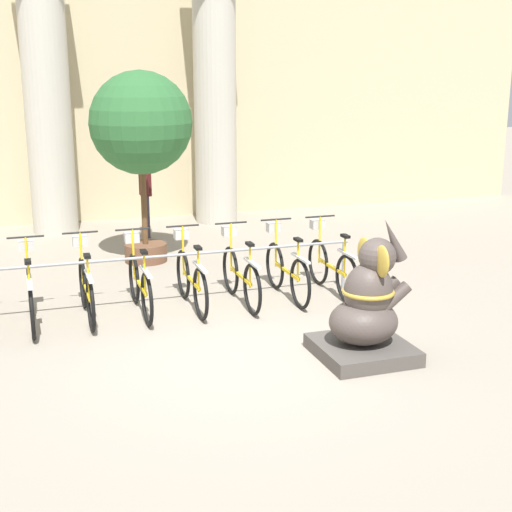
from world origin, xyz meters
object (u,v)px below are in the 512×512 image
bicycle_5 (240,274)px  person_pedestrian (145,186)px  bicycle_3 (140,283)px  bicycle_6 (286,269)px  potted_tree (141,127)px  elephant_statue (367,311)px  bicycle_4 (191,278)px  bicycle_2 (86,287)px  bicycle_1 (30,294)px  bicycle_7 (331,265)px

bicycle_5 → person_pedestrian: 4.75m
bicycle_3 → person_pedestrian: size_ratio=1.00×
bicycle_6 → potted_tree: size_ratio=0.53×
bicycle_3 → elephant_statue: bearing=-47.5°
bicycle_6 → elephant_statue: size_ratio=1.06×
bicycle_3 → bicycle_4: same height
bicycle_3 → potted_tree: bearing=78.4°
bicycle_2 → bicycle_3: (0.72, -0.01, 0.00)m
bicycle_4 → elephant_statue: bearing=-58.1°
bicycle_1 → potted_tree: size_ratio=0.53×
elephant_statue → bicycle_4: bearing=121.9°
bicycle_1 → person_pedestrian: bearing=63.3°
bicycle_3 → bicycle_7: (2.87, 0.01, 0.00)m
bicycle_1 → elephant_statue: elephant_statue is taller
bicycle_3 → bicycle_4: (0.72, -0.00, 0.00)m
person_pedestrian → potted_tree: bearing=-100.6°
person_pedestrian → bicycle_4: bearing=-92.5°
bicycle_1 → bicycle_7: size_ratio=1.00×
bicycle_1 → elephant_statue: bearing=-33.1°
bicycle_3 → bicycle_5: bearing=-1.1°
bicycle_2 → bicycle_4: bearing=-0.7°
person_pedestrian → bicycle_3: bearing=-101.2°
bicycle_1 → elephant_statue: size_ratio=1.06×
bicycle_2 → bicycle_4: size_ratio=1.00×
bicycle_6 → bicycle_7: same height
bicycle_6 → elephant_statue: elephant_statue is taller
bicycle_4 → bicycle_6: 1.43m
bicycle_4 → person_pedestrian: person_pedestrian is taller
elephant_statue → potted_tree: bearing=107.8°
bicycle_3 → bicycle_6: bearing=0.3°
bicycle_5 → bicycle_6: 0.72m
bicycle_6 → bicycle_7: (0.72, -0.00, 0.00)m
bicycle_4 → bicycle_2: bearing=179.3°
bicycle_3 → bicycle_4: bearing=-0.3°
bicycle_5 → potted_tree: (-0.87, 2.77, 1.90)m
bicycle_2 → potted_tree: size_ratio=0.53×
bicycle_7 → person_pedestrian: size_ratio=1.00×
person_pedestrian → potted_tree: size_ratio=0.53×
bicycle_4 → elephant_statue: elephant_statue is taller
bicycle_3 → bicycle_5: 1.43m
bicycle_4 → elephant_statue: 2.84m
bicycle_2 → bicycle_5: same height
bicycle_4 → bicycle_6: bearing=0.6°
bicycle_2 → bicycle_5: size_ratio=1.00×
elephant_statue → bicycle_5: bearing=108.1°
bicycle_6 → bicycle_7: 0.72m
bicycle_3 → potted_tree: 3.39m
bicycle_1 → bicycle_6: bearing=0.8°
bicycle_4 → bicycle_5: (0.72, -0.02, 0.00)m
bicycle_5 → bicycle_6: size_ratio=1.00×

